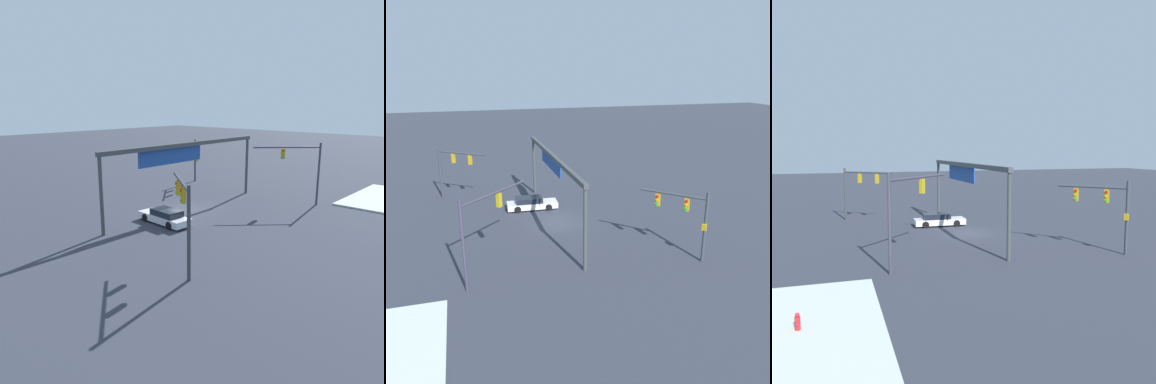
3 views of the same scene
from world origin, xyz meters
TOP-DOWN VIEW (x-y plane):
  - ground_plane at (0.00, 0.00)m, footprint 193.94×193.94m
  - traffic_signal_near_corner at (9.35, 7.35)m, footprint 3.98×3.50m
  - traffic_signal_opposite_side at (8.58, -6.90)m, footprint 4.62×4.60m
  - traffic_signal_cross_street at (-9.34, -8.64)m, footprint 3.52×4.56m
  - overhead_sign_gantry at (-0.41, -0.16)m, footprint 18.81×0.43m
  - sedan_car_approaching at (-4.15, -1.51)m, footprint 1.99×4.91m

SIDE VIEW (x-z plane):
  - ground_plane at x=0.00m, z-range 0.00..0.00m
  - sedan_car_approaching at x=-4.15m, z-range -0.03..1.18m
  - traffic_signal_near_corner at x=9.35m, z-range 0.90..6.09m
  - traffic_signal_cross_street at x=-9.34m, z-range 1.11..6.51m
  - traffic_signal_opposite_side at x=8.58m, z-range 1.14..7.13m
  - overhead_sign_gantry at x=-0.41m, z-range 2.07..8.26m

